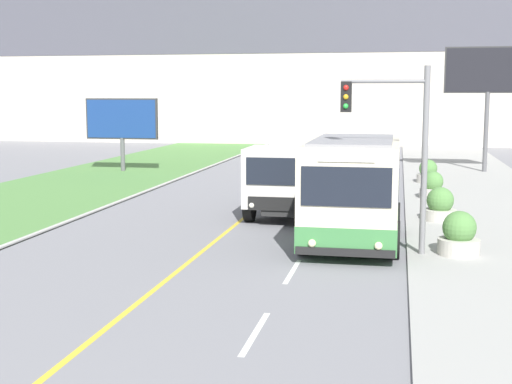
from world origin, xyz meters
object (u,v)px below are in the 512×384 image
billboard_large (488,76)px  planter_round_second (440,206)px  city_bus (353,192)px  billboard_small (122,121)px  car_distant (375,162)px  traffic_light_mast (397,135)px  planter_round_third (433,186)px  planter_round_far (428,173)px  dump_truck (287,181)px  planter_round_near (459,236)px

billboard_large → planter_round_second: size_ratio=6.03×
city_bus → billboard_large: billboard_large is taller
billboard_small → planter_round_second: (16.36, -12.81, -2.24)m
car_distant → planter_round_second: bearing=-79.2°
traffic_light_mast → planter_round_third: 10.87m
billboard_large → planter_round_far: (-3.20, -5.57, -4.66)m
city_bus → traffic_light_mast: (1.20, -1.14, 1.68)m
city_bus → dump_truck: 4.88m
city_bus → planter_round_second: city_bus is taller
traffic_light_mast → billboard_large: (4.65, 21.18, 2.00)m
city_bus → planter_round_far: bearing=79.6°
billboard_large → planter_round_near: bearing=-98.0°
city_bus → planter_round_second: size_ratio=4.91×
planter_round_near → planter_round_third: size_ratio=1.06×
dump_truck → planter_round_second: bearing=-0.5°
city_bus → planter_round_second: (2.65, 4.11, -0.97)m
billboard_large → billboard_small: size_ratio=1.65×
billboard_large → billboard_small: 19.95m
billboard_large → planter_round_second: billboard_large is taller
billboard_small → traffic_light_mast: bearing=-50.5°
billboard_small → planter_round_near: (16.57, -17.99, -2.22)m
billboard_large → planter_round_second: bearing=-101.3°
traffic_light_mast → billboard_large: billboard_large is taller
traffic_light_mast → planter_round_near: traffic_light_mast is taller
city_bus → planter_round_third: (2.64, 9.29, -0.98)m
city_bus → dump_truck: (-2.53, 4.16, -0.27)m
city_bus → car_distant: bearing=89.9°
billboard_small → planter_round_near: billboard_small is taller
planter_round_near → planter_round_second: planter_round_near is taller
traffic_light_mast → billboard_large: size_ratio=0.74×
dump_truck → billboard_small: size_ratio=1.52×
dump_truck → car_distant: 13.94m
traffic_light_mast → planter_round_third: traffic_light_mast is taller
traffic_light_mast → planter_round_far: 15.90m
billboard_large → planter_round_far: bearing=-119.8°
planter_round_third → billboard_small: bearing=155.0°
planter_round_second → dump_truck: bearing=179.5°
city_bus → billboard_large: (5.85, 20.04, 3.68)m
dump_truck → planter_round_far: bearing=63.3°
billboard_small → dump_truck: bearing=-48.8°
planter_round_near → planter_round_far: planter_round_near is taller
planter_round_near → billboard_large: bearing=82.0°
city_bus → billboard_small: billboard_small is taller
car_distant → billboard_small: bearing=-176.2°
planter_round_second → planter_round_near: bearing=-87.7°
city_bus → planter_round_far: city_bus is taller
planter_round_third → traffic_light_mast: bearing=-97.9°
city_bus → billboard_small: size_ratio=1.34×
billboard_small → planter_round_third: billboard_small is taller
car_distant → planter_round_third: bearing=-73.1°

